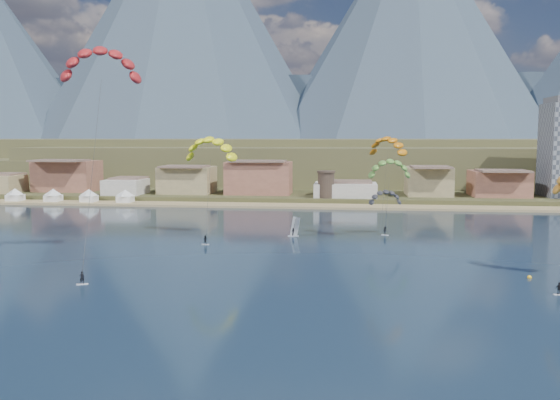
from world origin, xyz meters
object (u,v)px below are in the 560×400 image
Objects in this scene: kitesurfer_red at (101,59)px; kitesurfer_yellow at (210,145)px; watchtower at (326,184)px; buoy at (529,277)px; windsurfer at (294,230)px; kitesurfer_green at (390,166)px.

kitesurfer_red reaches higher than kitesurfer_yellow.
watchtower is 68.25m from kitesurfer_yellow.
kitesurfer_red is (-33.34, -91.89, 27.43)m from watchtower.
kitesurfer_red is 33.96m from kitesurfer_yellow.
buoy is at bearing -70.05° from watchtower.
kitesurfer_red is at bearing -111.52° from kitesurfer_yellow.
watchtower is 61.94m from windsurfer.
kitesurfer_green is at bearing 22.48° from kitesurfer_yellow.
kitesurfer_yellow is 1.26× the size of kitesurfer_green.
kitesurfer_yellow is (-22.05, -63.25, 13.07)m from watchtower.
watchtower is 101.17m from buoy.
windsurfer is (-4.39, -61.57, -5.06)m from watchtower.
windsurfer is 6.17× the size of buoy.
kitesurfer_yellow is at bearing -109.22° from watchtower.
kitesurfer_red is 1.65× the size of kitesurfer_yellow.
kitesurfer_yellow is 25.36m from windsurfer.
watchtower is 101.52m from kitesurfer_red.
buoy is at bearing -2.56° from kitesurfer_red.
windsurfer is (28.95, 30.31, -32.49)m from kitesurfer_red.
kitesurfer_green is at bearing 110.65° from buoy.
windsurfer is at bearing 46.32° from kitesurfer_red.
kitesurfer_green reaches higher than watchtower.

